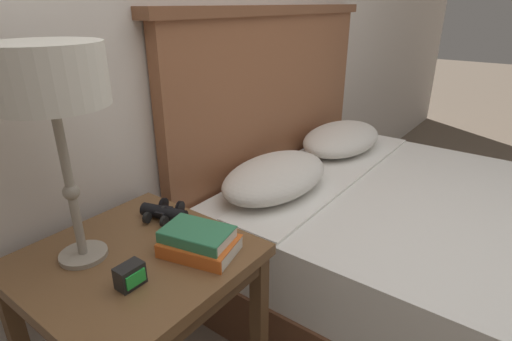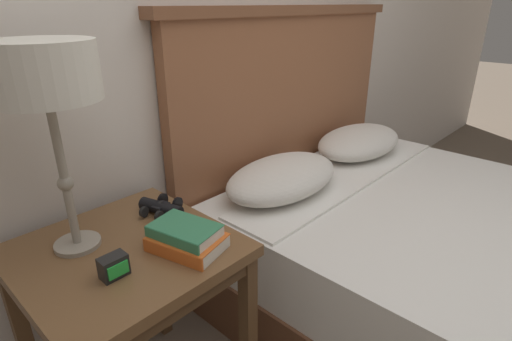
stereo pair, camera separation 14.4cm
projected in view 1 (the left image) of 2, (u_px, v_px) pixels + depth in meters
The scene contains 8 objects.
wall_back at pixel (180, 11), 1.51m from camera, with size 8.00×0.06×2.60m.
nightstand at pixel (137, 281), 1.16m from camera, with size 0.58×0.58×0.67m.
bed at pixel (445, 252), 1.76m from camera, with size 1.60×2.07×1.32m.
table_lamp at pixel (49, 83), 0.93m from camera, with size 0.27×0.27×0.58m.
book_on_nightstand at pixel (200, 246), 1.13m from camera, with size 0.19×0.23×0.04m.
book_stacked_on_top at pixel (197, 235), 1.12m from camera, with size 0.16×0.21×0.03m.
binoculars_pair at pixel (164, 212), 1.31m from camera, with size 0.15×0.16×0.05m.
alarm_clock at pixel (130, 276), 1.00m from camera, with size 0.07×0.05×0.06m.
Camera 1 is at (-1.13, -0.32, 1.33)m, focal length 28.00 mm.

